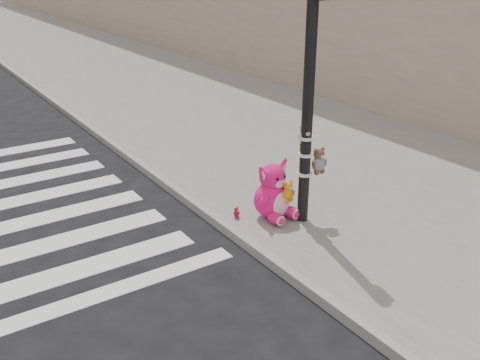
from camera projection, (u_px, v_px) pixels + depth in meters
sidewalk_near at (185, 95)px, 15.65m from camera, size 7.00×80.00×0.14m
curb_edge at (68, 113)px, 13.88m from camera, size 0.12×80.00×0.15m
signal_pole at (308, 110)px, 7.46m from camera, size 0.67×0.48×4.00m
pink_bunny at (273, 195)px, 8.04m from camera, size 0.65×0.72×0.91m
red_teddy at (236, 213)px, 8.12m from camera, size 0.13×0.10×0.17m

